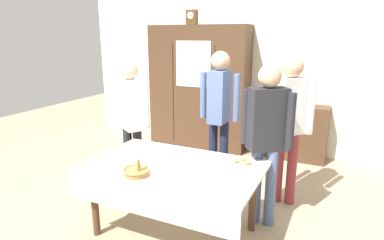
{
  "coord_description": "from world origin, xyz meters",
  "views": [
    {
      "loc": [
        1.4,
        -2.74,
        1.93
      ],
      "look_at": [
        0.0,
        0.2,
        1.07
      ],
      "focal_mm": 30.47,
      "sensor_mm": 36.0,
      "label": 1
    }
  ],
  "objects_px": {
    "tea_cup_mid_right": "(153,153)",
    "tea_cup_far_left": "(122,155)",
    "bookshelf_low": "(290,131)",
    "spoon_center": "(178,173)",
    "tea_cup_near_right": "(196,186)",
    "person_behind_table_left": "(289,116)",
    "wall_cabinet": "(199,87)",
    "spoon_mid_right": "(110,163)",
    "book_stack": "(292,102)",
    "tea_cup_mid_left": "(183,155)",
    "spoon_front_edge": "(145,162)",
    "tea_cup_center": "(196,161)",
    "tea_cup_near_left": "(174,162)",
    "person_by_cabinet": "(219,106)",
    "person_behind_table_right": "(131,114)",
    "dining_table": "(172,176)",
    "bread_basket": "(136,172)",
    "person_near_right_end": "(267,131)",
    "mantel_clock": "(192,17)",
    "pastry_plate": "(242,163)"
  },
  "relations": [
    {
      "from": "tea_cup_mid_right",
      "to": "tea_cup_near_left",
      "type": "height_order",
      "value": "same"
    },
    {
      "from": "tea_cup_mid_left",
      "to": "person_behind_table_right",
      "type": "height_order",
      "value": "person_behind_table_right"
    },
    {
      "from": "tea_cup_center",
      "to": "bread_basket",
      "type": "distance_m",
      "value": 0.59
    },
    {
      "from": "wall_cabinet",
      "to": "spoon_center",
      "type": "bearing_deg",
      "value": -69.17
    },
    {
      "from": "pastry_plate",
      "to": "spoon_center",
      "type": "distance_m",
      "value": 0.64
    },
    {
      "from": "wall_cabinet",
      "to": "tea_cup_far_left",
      "type": "bearing_deg",
      "value": -82.68
    },
    {
      "from": "wall_cabinet",
      "to": "spoon_mid_right",
      "type": "distance_m",
      "value": 2.82
    },
    {
      "from": "tea_cup_center",
      "to": "person_behind_table_right",
      "type": "height_order",
      "value": "person_behind_table_right"
    },
    {
      "from": "tea_cup_near_left",
      "to": "spoon_front_edge",
      "type": "bearing_deg",
      "value": -169.41
    },
    {
      "from": "wall_cabinet",
      "to": "person_by_cabinet",
      "type": "relative_size",
      "value": 1.2
    },
    {
      "from": "mantel_clock",
      "to": "tea_cup_near_right",
      "type": "height_order",
      "value": "mantel_clock"
    },
    {
      "from": "bread_basket",
      "to": "book_stack",
      "type": "bearing_deg",
      "value": 73.77
    },
    {
      "from": "spoon_mid_right",
      "to": "tea_cup_mid_right",
      "type": "bearing_deg",
      "value": 53.61
    },
    {
      "from": "wall_cabinet",
      "to": "person_behind_table_right",
      "type": "bearing_deg",
      "value": -91.07
    },
    {
      "from": "tea_cup_mid_right",
      "to": "tea_cup_center",
      "type": "height_order",
      "value": "same"
    },
    {
      "from": "person_by_cabinet",
      "to": "person_behind_table_right",
      "type": "bearing_deg",
      "value": -148.73
    },
    {
      "from": "wall_cabinet",
      "to": "spoon_mid_right",
      "type": "bearing_deg",
      "value": -83.46
    },
    {
      "from": "tea_cup_near_left",
      "to": "bread_basket",
      "type": "bearing_deg",
      "value": -118.33
    },
    {
      "from": "mantel_clock",
      "to": "bookshelf_low",
      "type": "distance_m",
      "value": 2.46
    },
    {
      "from": "tea_cup_near_right",
      "to": "person_behind_table_left",
      "type": "height_order",
      "value": "person_behind_table_left"
    },
    {
      "from": "mantel_clock",
      "to": "person_near_right_end",
      "type": "distance_m",
      "value": 2.93
    },
    {
      "from": "bookshelf_low",
      "to": "spoon_center",
      "type": "height_order",
      "value": "bookshelf_low"
    },
    {
      "from": "pastry_plate",
      "to": "person_near_right_end",
      "type": "relative_size",
      "value": 0.17
    },
    {
      "from": "tea_cup_mid_right",
      "to": "person_by_cabinet",
      "type": "distance_m",
      "value": 1.16
    },
    {
      "from": "dining_table",
      "to": "bread_basket",
      "type": "relative_size",
      "value": 6.86
    },
    {
      "from": "mantel_clock",
      "to": "tea_cup_mid_right",
      "type": "height_order",
      "value": "mantel_clock"
    },
    {
      "from": "mantel_clock",
      "to": "tea_cup_near_right",
      "type": "distance_m",
      "value": 3.55
    },
    {
      "from": "tea_cup_center",
      "to": "person_near_right_end",
      "type": "xyz_separation_m",
      "value": [
        0.57,
        0.43,
        0.26
      ]
    },
    {
      "from": "tea_cup_far_left",
      "to": "spoon_center",
      "type": "distance_m",
      "value": 0.7
    },
    {
      "from": "tea_cup_mid_right",
      "to": "tea_cup_far_left",
      "type": "distance_m",
      "value": 0.31
    },
    {
      "from": "dining_table",
      "to": "bread_basket",
      "type": "distance_m",
      "value": 0.39
    },
    {
      "from": "mantel_clock",
      "to": "spoon_center",
      "type": "height_order",
      "value": "mantel_clock"
    },
    {
      "from": "book_stack",
      "to": "bread_basket",
      "type": "relative_size",
      "value": 0.95
    },
    {
      "from": "tea_cup_near_left",
      "to": "spoon_mid_right",
      "type": "distance_m",
      "value": 0.63
    },
    {
      "from": "tea_cup_mid_right",
      "to": "wall_cabinet",
      "type": "bearing_deg",
      "value": 103.59
    },
    {
      "from": "spoon_mid_right",
      "to": "book_stack",
      "type": "bearing_deg",
      "value": 66.16
    },
    {
      "from": "person_by_cabinet",
      "to": "person_behind_table_right",
      "type": "xyz_separation_m",
      "value": [
        -0.93,
        -0.57,
        -0.08
      ]
    },
    {
      "from": "book_stack",
      "to": "spoon_mid_right",
      "type": "xyz_separation_m",
      "value": [
        -1.25,
        -2.84,
        -0.19
      ]
    },
    {
      "from": "book_stack",
      "to": "tea_cup_far_left",
      "type": "xyz_separation_m",
      "value": [
        -1.24,
        -2.67,
        -0.17
      ]
    },
    {
      "from": "wall_cabinet",
      "to": "tea_cup_center",
      "type": "height_order",
      "value": "wall_cabinet"
    },
    {
      "from": "spoon_center",
      "to": "wall_cabinet",
      "type": "bearing_deg",
      "value": 110.83
    },
    {
      "from": "book_stack",
      "to": "spoon_mid_right",
      "type": "distance_m",
      "value": 3.11
    },
    {
      "from": "dining_table",
      "to": "bookshelf_low",
      "type": "distance_m",
      "value": 2.73
    },
    {
      "from": "tea_cup_mid_right",
      "to": "person_by_cabinet",
      "type": "height_order",
      "value": "person_by_cabinet"
    },
    {
      "from": "tea_cup_mid_left",
      "to": "spoon_front_edge",
      "type": "relative_size",
      "value": 1.09
    },
    {
      "from": "wall_cabinet",
      "to": "spoon_mid_right",
      "type": "height_order",
      "value": "wall_cabinet"
    },
    {
      "from": "wall_cabinet",
      "to": "spoon_front_edge",
      "type": "bearing_deg",
      "value": -76.86
    },
    {
      "from": "tea_cup_near_left",
      "to": "person_behind_table_right",
      "type": "xyz_separation_m",
      "value": [
        -0.94,
        0.63,
        0.24
      ]
    },
    {
      "from": "bookshelf_low",
      "to": "book_stack",
      "type": "height_order",
      "value": "book_stack"
    },
    {
      "from": "tea_cup_near_left",
      "to": "tea_cup_near_right",
      "type": "bearing_deg",
      "value": -42.77
    }
  ]
}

